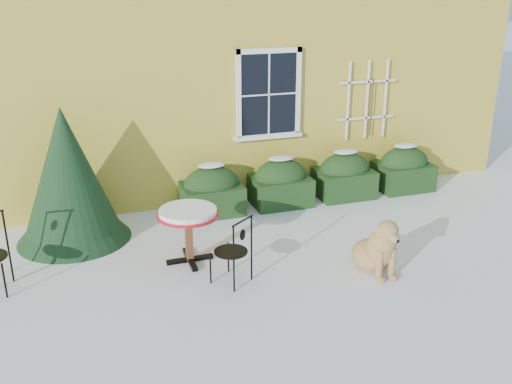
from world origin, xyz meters
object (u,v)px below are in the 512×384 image
object	(u,v)px
patio_chair_near	(233,250)
evergreen_shrub	(69,188)
dog	(378,249)
bistro_table	(188,218)

from	to	relation	value
patio_chair_near	evergreen_shrub	bearing A→B (deg)	-83.34
patio_chair_near	dog	size ratio (longest dim) A/B	0.96
evergreen_shrub	bistro_table	distance (m)	2.09
bistro_table	dog	world-z (taller)	dog
bistro_table	patio_chair_near	world-z (taller)	patio_chair_near
evergreen_shrub	bistro_table	bearing A→B (deg)	-40.64
bistro_table	patio_chair_near	bearing A→B (deg)	-61.10
evergreen_shrub	patio_chair_near	distance (m)	2.98
evergreen_shrub	patio_chair_near	bearing A→B (deg)	-46.83
bistro_table	dog	xyz separation A→B (m)	(2.44, -1.18, -0.33)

